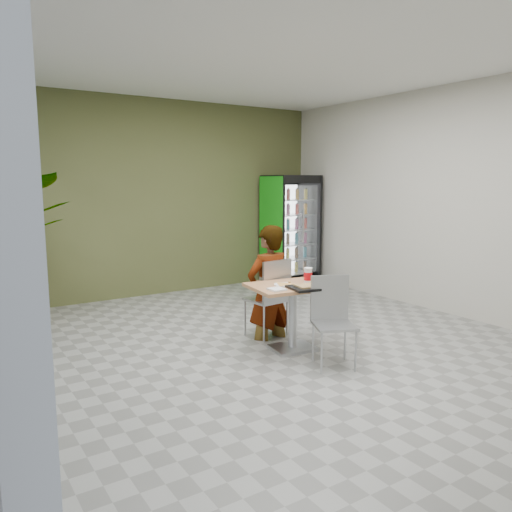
# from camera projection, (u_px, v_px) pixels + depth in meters

# --- Properties ---
(ground) EXTENTS (7.00, 7.00, 0.00)m
(ground) POSITION_uv_depth(u_px,v_px,m) (280.00, 353.00, 5.49)
(ground) COLOR gray
(ground) RESTS_ON ground
(room_envelope) EXTENTS (6.00, 7.00, 3.20)m
(room_envelope) POSITION_uv_depth(u_px,v_px,m) (281.00, 208.00, 5.25)
(room_envelope) COLOR beige
(room_envelope) RESTS_ON ground
(dining_table) EXTENTS (1.02, 0.78, 0.75)m
(dining_table) POSITION_uv_depth(u_px,v_px,m) (293.00, 303.00, 5.54)
(dining_table) COLOR #B1794C
(dining_table) RESTS_ON ground
(chair_far) EXTENTS (0.47, 0.47, 0.96)m
(chair_far) POSITION_uv_depth(u_px,v_px,m) (271.00, 292.00, 5.96)
(chair_far) COLOR #A6A8AA
(chair_far) RESTS_ON ground
(chair_near) EXTENTS (0.54, 0.54, 0.91)m
(chair_near) POSITION_uv_depth(u_px,v_px,m) (332.00, 313.00, 5.13)
(chair_near) COLOR #A6A8AA
(chair_near) RESTS_ON ground
(seated_woman) EXTENTS (0.65, 0.46, 1.67)m
(seated_woman) POSITION_uv_depth(u_px,v_px,m) (268.00, 294.00, 6.00)
(seated_woman) COLOR black
(seated_woman) RESTS_ON ground
(pizza_plate) EXTENTS (0.27, 0.22, 0.03)m
(pizza_plate) POSITION_uv_depth(u_px,v_px,m) (284.00, 284.00, 5.46)
(pizza_plate) COLOR white
(pizza_plate) RESTS_ON dining_table
(soda_cup) EXTENTS (0.10, 0.10, 0.17)m
(soda_cup) POSITION_uv_depth(u_px,v_px,m) (308.00, 275.00, 5.59)
(soda_cup) COLOR white
(soda_cup) RESTS_ON dining_table
(napkin_stack) EXTENTS (0.16, 0.16, 0.02)m
(napkin_stack) POSITION_uv_depth(u_px,v_px,m) (277.00, 289.00, 5.21)
(napkin_stack) COLOR white
(napkin_stack) RESTS_ON dining_table
(cafeteria_tray) EXTENTS (0.50, 0.40, 0.03)m
(cafeteria_tray) POSITION_uv_depth(u_px,v_px,m) (311.00, 287.00, 5.30)
(cafeteria_tray) COLOR black
(cafeteria_tray) RESTS_ON dining_table
(beverage_fridge) EXTENTS (0.93, 0.73, 1.98)m
(beverage_fridge) POSITION_uv_depth(u_px,v_px,m) (291.00, 230.00, 9.21)
(beverage_fridge) COLOR black
(beverage_fridge) RESTS_ON ground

